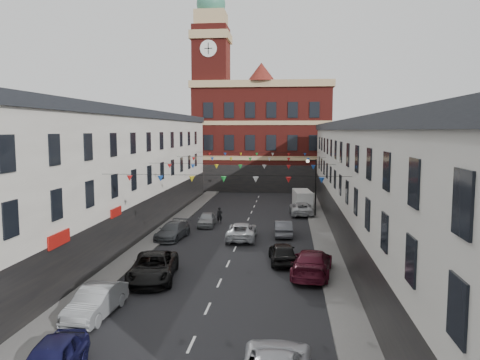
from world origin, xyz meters
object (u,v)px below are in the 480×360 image
at_px(moving_car, 242,231).
at_px(car_right_e, 283,228).
at_px(car_left_d, 173,231).
at_px(car_right_c, 312,263).
at_px(pedestrian, 220,215).
at_px(car_right_f, 301,209).
at_px(car_left_c, 153,267).
at_px(white_van, 302,200).
at_px(street_lamp, 313,180).
at_px(car_left_e, 207,219).
at_px(car_left_b, 96,302).
at_px(car_right_d, 283,253).

bearing_deg(moving_car, car_right_e, -155.76).
bearing_deg(car_left_d, car_right_e, 20.27).
distance_m(car_right_c, pedestrian, 17.61).
relative_size(car_right_f, moving_car, 0.99).
distance_m(car_left_c, white_van, 28.41).
bearing_deg(street_lamp, white_van, 100.96).
xyz_separation_m(car_left_e, car_right_f, (8.97, 6.67, 0.05)).
distance_m(car_left_d, car_right_c, 14.05).
height_order(street_lamp, car_left_d, street_lamp).
bearing_deg(street_lamp, moving_car, -120.36).
bearing_deg(street_lamp, car_left_b, -113.15).
distance_m(car_left_d, car_right_e, 9.34).
bearing_deg(white_van, car_left_c, -115.82).
relative_size(moving_car, pedestrian, 3.25).
bearing_deg(pedestrian, car_right_e, -44.33).
relative_size(car_left_b, moving_car, 0.88).
bearing_deg(moving_car, car_left_c, 66.95).
bearing_deg(car_right_f, car_left_c, 63.91).
height_order(car_right_d, car_right_e, car_right_d).
xyz_separation_m(car_left_b, white_van, (10.81, 32.41, 0.32)).
xyz_separation_m(car_left_b, car_right_c, (10.71, 7.49, 0.08)).
bearing_deg(car_right_c, white_van, -82.58).
relative_size(car_left_e, moving_car, 0.75).
bearing_deg(car_left_e, car_right_d, -61.38).
height_order(car_left_d, white_van, white_van).
relative_size(car_left_e, car_right_c, 0.67).
xyz_separation_m(car_right_d, pedestrian, (-6.25, 13.05, 0.05)).
xyz_separation_m(car_right_d, car_right_e, (-0.06, 8.27, -0.05)).
bearing_deg(car_left_c, pedestrian, 77.48).
relative_size(car_left_b, car_right_c, 0.79).
distance_m(car_left_e, white_van, 14.14).
height_order(car_left_e, car_right_c, car_right_c).
xyz_separation_m(white_van, pedestrian, (-8.20, -9.29, -0.27)).
bearing_deg(car_right_d, car_left_d, -40.07).
relative_size(street_lamp, car_right_d, 1.40).
bearing_deg(white_van, car_right_f, -99.24).
height_order(street_lamp, car_right_d, street_lamp).
distance_m(car_left_b, car_right_c, 13.07).
height_order(street_lamp, car_right_f, street_lamp).
relative_size(car_left_b, car_left_d, 0.95).
distance_m(street_lamp, car_left_c, 24.45).
bearing_deg(car_left_c, car_right_e, 51.07).
bearing_deg(moving_car, car_right_c, 118.10).
xyz_separation_m(car_right_c, white_van, (0.10, 24.92, 0.23)).
height_order(car_right_e, white_van, white_van).
bearing_deg(pedestrian, car_left_e, -131.63).
bearing_deg(car_right_e, car_left_e, -27.59).
distance_m(street_lamp, car_left_d, 16.81).
height_order(car_left_b, car_left_e, car_left_b).
height_order(car_left_c, car_left_e, car_left_c).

